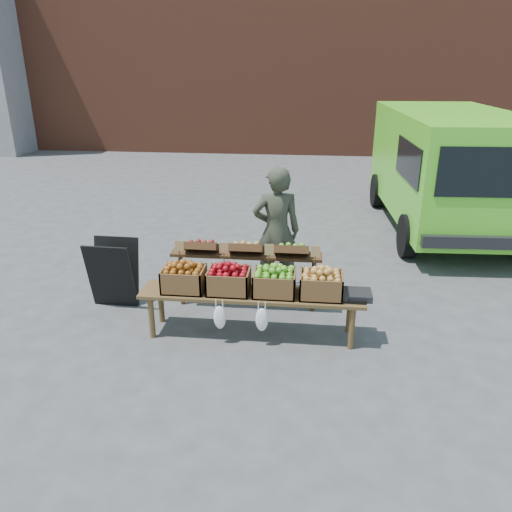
# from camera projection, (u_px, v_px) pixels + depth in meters

# --- Properties ---
(ground) EXTENTS (80.00, 80.00, 0.00)m
(ground) POSITION_uv_depth(u_px,v_px,m) (281.00, 353.00, 5.81)
(ground) COLOR #48484A
(brick_building) EXTENTS (24.00, 4.00, 10.00)m
(brick_building) POSITION_uv_depth(u_px,v_px,m) (309.00, 5.00, 17.85)
(brick_building) COLOR brown
(brick_building) RESTS_ON ground
(delivery_van) EXTENTS (2.57, 5.21, 2.29)m
(delivery_van) POSITION_uv_depth(u_px,v_px,m) (447.00, 172.00, 9.68)
(delivery_van) COLOR #59D127
(delivery_van) RESTS_ON ground
(vendor) EXTENTS (0.74, 0.55, 1.85)m
(vendor) POSITION_uv_depth(u_px,v_px,m) (276.00, 232.00, 7.02)
(vendor) COLOR #34392A
(vendor) RESTS_ON ground
(chalkboard_sign) EXTENTS (0.64, 0.36, 0.95)m
(chalkboard_sign) POSITION_uv_depth(u_px,v_px,m) (114.00, 273.00, 6.79)
(chalkboard_sign) COLOR black
(chalkboard_sign) RESTS_ON ground
(back_table) EXTENTS (2.10, 0.44, 1.04)m
(back_table) POSITION_uv_depth(u_px,v_px,m) (246.00, 272.00, 6.70)
(back_table) COLOR #402614
(back_table) RESTS_ON ground
(display_bench) EXTENTS (2.70, 0.56, 0.57)m
(display_bench) POSITION_uv_depth(u_px,v_px,m) (252.00, 314.00, 6.11)
(display_bench) COLOR #523C1F
(display_bench) RESTS_ON ground
(crate_golden_apples) EXTENTS (0.50, 0.40, 0.28)m
(crate_golden_apples) POSITION_uv_depth(u_px,v_px,m) (184.00, 279.00, 6.04)
(crate_golden_apples) COLOR #943D0D
(crate_golden_apples) RESTS_ON display_bench
(crate_russet_pears) EXTENTS (0.50, 0.40, 0.28)m
(crate_russet_pears) POSITION_uv_depth(u_px,v_px,m) (229.00, 281.00, 5.98)
(crate_russet_pears) COLOR maroon
(crate_russet_pears) RESTS_ON display_bench
(crate_red_apples) EXTENTS (0.50, 0.40, 0.28)m
(crate_red_apples) POSITION_uv_depth(u_px,v_px,m) (274.00, 283.00, 5.93)
(crate_red_apples) COLOR #45951B
(crate_red_apples) RESTS_ON display_bench
(crate_green_apples) EXTENTS (0.50, 0.40, 0.28)m
(crate_green_apples) POSITION_uv_depth(u_px,v_px,m) (321.00, 285.00, 5.87)
(crate_green_apples) COLOR #ACA73E
(crate_green_apples) RESTS_ON display_bench
(weighing_scale) EXTENTS (0.34, 0.30, 0.08)m
(weighing_scale) POSITION_uv_depth(u_px,v_px,m) (357.00, 295.00, 5.86)
(weighing_scale) COLOR black
(weighing_scale) RESTS_ON display_bench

